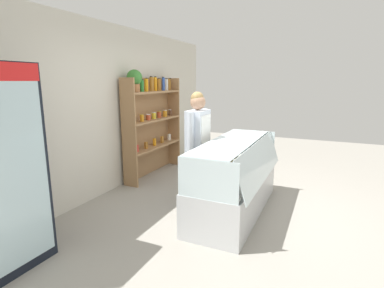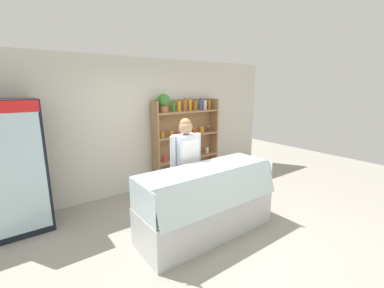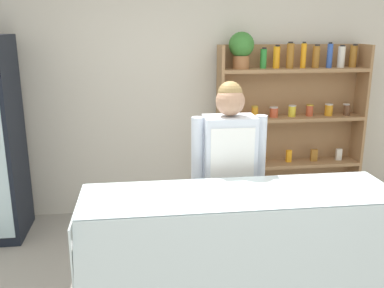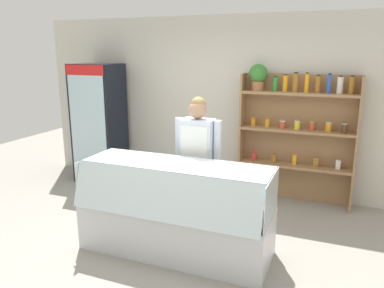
% 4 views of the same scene
% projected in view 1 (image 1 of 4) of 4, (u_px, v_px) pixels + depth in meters
% --- Properties ---
extents(ground_plane, '(12.00, 12.00, 0.00)m').
position_uv_depth(ground_plane, '(233.00, 209.00, 4.32)').
color(ground_plane, gray).
extents(back_wall, '(6.80, 0.10, 2.70)m').
position_uv_depth(back_wall, '(109.00, 109.00, 4.91)').
color(back_wall, beige).
rests_on(back_wall, ground).
extents(shelving_unit, '(1.61, 0.29, 1.99)m').
position_uv_depth(shelving_unit, '(150.00, 117.00, 5.66)').
color(shelving_unit, '#9E754C').
rests_on(shelving_unit, ground).
extents(deli_display_case, '(2.07, 0.80, 1.01)m').
position_uv_depth(deli_display_case, '(234.00, 190.00, 4.17)').
color(deli_display_case, silver).
rests_on(deli_display_case, ground).
extents(shop_clerk, '(0.58, 0.25, 1.66)m').
position_uv_depth(shop_clerk, '(198.00, 140.00, 4.30)').
color(shop_clerk, '#383D51').
rests_on(shop_clerk, ground).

